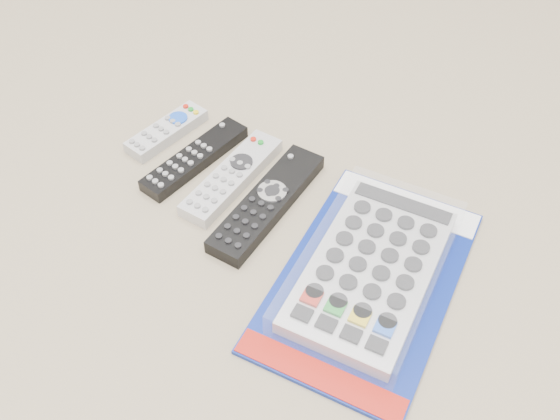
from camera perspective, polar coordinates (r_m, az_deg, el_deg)
The scene contains 5 objects.
remote_small_grey at distance 1.01m, azimuth -10.33°, elevation 7.15°, with size 0.06×0.15×0.02m.
remote_slim_black at distance 0.95m, azimuth -7.81°, elevation 4.73°, with size 0.06×0.19×0.02m.
remote_silver_dvd at distance 0.92m, azimuth -4.41°, elevation 3.06°, with size 0.05×0.20×0.02m.
remote_large_black at distance 0.88m, azimuth -1.18°, elevation 0.69°, with size 0.06×0.23×0.02m.
jumbo_remote_packaged at distance 0.80m, azimuth 8.33°, elevation -5.29°, with size 0.24×0.36×0.05m.
Camera 1 is at (0.34, -0.46, 0.65)m, focal length 40.00 mm.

